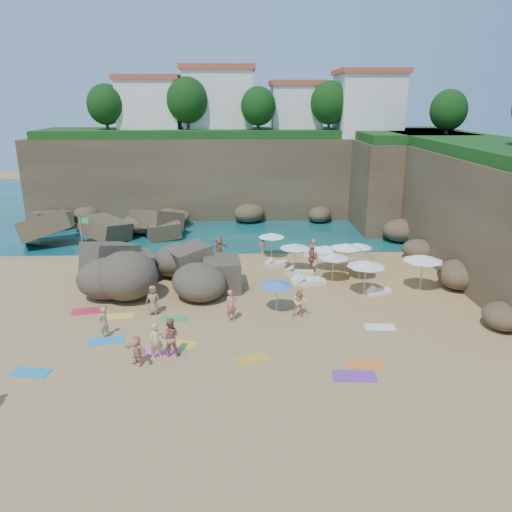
{
  "coord_description": "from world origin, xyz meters",
  "views": [
    {
      "loc": [
        0.81,
        -27.71,
        11.68
      ],
      "look_at": [
        2.0,
        3.0,
        2.0
      ],
      "focal_mm": 35.0,
      "sensor_mm": 36.0,
      "label": 1
    }
  ],
  "objects_px": {
    "person_stand_0": "(156,341)",
    "person_stand_4": "(313,249)",
    "person_stand_2": "(263,245)",
    "person_stand_5": "(219,248)",
    "flag_pole": "(83,234)",
    "person_stand_1": "(170,337)",
    "parasol_0": "(295,246)",
    "lounger_0": "(316,254)",
    "person_stand_3": "(312,259)",
    "parasol_2": "(358,245)",
    "person_stand_6": "(103,322)",
    "parasol_1": "(272,235)",
    "rock_outcrop": "(166,286)"
  },
  "relations": [
    {
      "from": "parasol_2",
      "to": "person_stand_2",
      "type": "distance_m",
      "value": 7.61
    },
    {
      "from": "parasol_2",
      "to": "person_stand_6",
      "type": "bearing_deg",
      "value": -146.47
    },
    {
      "from": "lounger_0",
      "to": "person_stand_1",
      "type": "distance_m",
      "value": 18.18
    },
    {
      "from": "person_stand_1",
      "to": "person_stand_5",
      "type": "distance_m",
      "value": 15.11
    },
    {
      "from": "flag_pole",
      "to": "parasol_2",
      "type": "xyz_separation_m",
      "value": [
        19.81,
        -1.7,
        -0.55
      ]
    },
    {
      "from": "parasol_1",
      "to": "person_stand_3",
      "type": "height_order",
      "value": "parasol_1"
    },
    {
      "from": "lounger_0",
      "to": "person_stand_4",
      "type": "xyz_separation_m",
      "value": [
        -0.39,
        -0.78,
        0.63
      ]
    },
    {
      "from": "rock_outcrop",
      "to": "person_stand_2",
      "type": "relative_size",
      "value": 5.76
    },
    {
      "from": "person_stand_0",
      "to": "person_stand_4",
      "type": "bearing_deg",
      "value": 35.12
    },
    {
      "from": "rock_outcrop",
      "to": "lounger_0",
      "type": "bearing_deg",
      "value": 29.93
    },
    {
      "from": "person_stand_0",
      "to": "lounger_0",
      "type": "bearing_deg",
      "value": 35.39
    },
    {
      "from": "parasol_0",
      "to": "person_stand_3",
      "type": "xyz_separation_m",
      "value": [
        1.2,
        -0.04,
        -0.94
      ]
    },
    {
      "from": "person_stand_0",
      "to": "person_stand_6",
      "type": "distance_m",
      "value": 3.81
    },
    {
      "from": "person_stand_2",
      "to": "person_stand_4",
      "type": "relative_size",
      "value": 0.94
    },
    {
      "from": "person_stand_4",
      "to": "lounger_0",
      "type": "bearing_deg",
      "value": 123.76
    },
    {
      "from": "person_stand_2",
      "to": "person_stand_5",
      "type": "xyz_separation_m",
      "value": [
        -3.44,
        -1.04,
        0.17
      ]
    },
    {
      "from": "parasol_1",
      "to": "person_stand_0",
      "type": "bearing_deg",
      "value": -112.67
    },
    {
      "from": "rock_outcrop",
      "to": "person_stand_1",
      "type": "relative_size",
      "value": 4.43
    },
    {
      "from": "parasol_0",
      "to": "parasol_1",
      "type": "xyz_separation_m",
      "value": [
        -1.4,
        3.34,
        -0.1
      ]
    },
    {
      "from": "lounger_0",
      "to": "flag_pole",
      "type": "bearing_deg",
      "value": -170.63
    },
    {
      "from": "person_stand_1",
      "to": "person_stand_6",
      "type": "height_order",
      "value": "person_stand_1"
    },
    {
      "from": "person_stand_2",
      "to": "parasol_0",
      "type": "bearing_deg",
      "value": 150.34
    },
    {
      "from": "parasol_2",
      "to": "person_stand_6",
      "type": "relative_size",
      "value": 1.23
    },
    {
      "from": "person_stand_1",
      "to": "person_stand_6",
      "type": "relative_size",
      "value": 1.15
    },
    {
      "from": "person_stand_4",
      "to": "rock_outcrop",
      "type": "bearing_deg",
      "value": -92.04
    },
    {
      "from": "rock_outcrop",
      "to": "person_stand_0",
      "type": "height_order",
      "value": "person_stand_0"
    },
    {
      "from": "lounger_0",
      "to": "person_stand_2",
      "type": "relative_size",
      "value": 1.29
    },
    {
      "from": "flag_pole",
      "to": "lounger_0",
      "type": "height_order",
      "value": "flag_pole"
    },
    {
      "from": "flag_pole",
      "to": "person_stand_1",
      "type": "relative_size",
      "value": 1.89
    },
    {
      "from": "rock_outcrop",
      "to": "parasol_0",
      "type": "xyz_separation_m",
      "value": [
        8.7,
        2.56,
        1.89
      ]
    },
    {
      "from": "parasol_0",
      "to": "person_stand_3",
      "type": "height_order",
      "value": "parasol_0"
    },
    {
      "from": "person_stand_4",
      "to": "person_stand_3",
      "type": "bearing_deg",
      "value": -39.94
    },
    {
      "from": "person_stand_1",
      "to": "person_stand_5",
      "type": "height_order",
      "value": "person_stand_1"
    },
    {
      "from": "person_stand_5",
      "to": "person_stand_6",
      "type": "distance_m",
      "value": 14.03
    },
    {
      "from": "person_stand_4",
      "to": "parasol_1",
      "type": "bearing_deg",
      "value": -127.71
    },
    {
      "from": "parasol_1",
      "to": "person_stand_5",
      "type": "relative_size",
      "value": 1.14
    },
    {
      "from": "person_stand_0",
      "to": "person_stand_4",
      "type": "relative_size",
      "value": 1.12
    },
    {
      "from": "parasol_0",
      "to": "person_stand_6",
      "type": "xyz_separation_m",
      "value": [
        -10.89,
        -9.81,
        -1.06
      ]
    },
    {
      "from": "person_stand_2",
      "to": "person_stand_5",
      "type": "height_order",
      "value": "person_stand_5"
    },
    {
      "from": "parasol_0",
      "to": "person_stand_5",
      "type": "distance_m",
      "value": 6.33
    },
    {
      "from": "parasol_0",
      "to": "parasol_1",
      "type": "distance_m",
      "value": 3.63
    },
    {
      "from": "parasol_0",
      "to": "lounger_0",
      "type": "relative_size",
      "value": 1.15
    },
    {
      "from": "flag_pole",
      "to": "person_stand_5",
      "type": "height_order",
      "value": "flag_pole"
    },
    {
      "from": "person_stand_1",
      "to": "person_stand_4",
      "type": "xyz_separation_m",
      "value": [
        8.99,
        14.78,
        -0.18
      ]
    },
    {
      "from": "parasol_1",
      "to": "person_stand_1",
      "type": "relative_size",
      "value": 1.08
    },
    {
      "from": "person_stand_3",
      "to": "person_stand_4",
      "type": "bearing_deg",
      "value": -10.2
    },
    {
      "from": "flag_pole",
      "to": "lounger_0",
      "type": "distance_m",
      "value": 17.57
    },
    {
      "from": "person_stand_1",
      "to": "person_stand_0",
      "type": "bearing_deg",
      "value": 17.75
    },
    {
      "from": "person_stand_2",
      "to": "person_stand_6",
      "type": "distance_m",
      "value": 16.56
    },
    {
      "from": "parasol_0",
      "to": "person_stand_3",
      "type": "bearing_deg",
      "value": -2.1
    }
  ]
}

